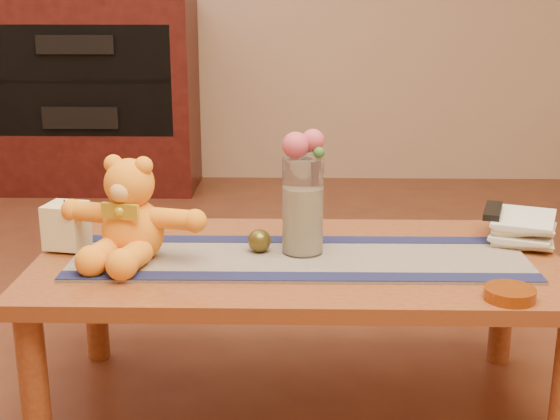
{
  "coord_description": "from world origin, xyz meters",
  "views": [
    {
      "loc": [
        -0.01,
        -1.93,
        1.14
      ],
      "look_at": [
        -0.05,
        0.0,
        0.58
      ],
      "focal_mm": 48.94,
      "sensor_mm": 36.0,
      "label": 1
    }
  ],
  "objects_px": {
    "glass_vase": "(303,206)",
    "bronze_ball": "(259,241)",
    "teddy_bear": "(132,210)",
    "amber_dish": "(510,294)",
    "pillar_candle": "(66,225)",
    "tv_remote": "(493,211)",
    "book_bottom": "(491,235)"
  },
  "relations": [
    {
      "from": "book_bottom",
      "to": "amber_dish",
      "type": "height_order",
      "value": "amber_dish"
    },
    {
      "from": "pillar_candle",
      "to": "teddy_bear",
      "type": "bearing_deg",
      "value": -21.62
    },
    {
      "from": "book_bottom",
      "to": "amber_dish",
      "type": "distance_m",
      "value": 0.46
    },
    {
      "from": "pillar_candle",
      "to": "bronze_ball",
      "type": "bearing_deg",
      "value": -3.75
    },
    {
      "from": "glass_vase",
      "to": "amber_dish",
      "type": "height_order",
      "value": "glass_vase"
    },
    {
      "from": "teddy_bear",
      "to": "book_bottom",
      "type": "distance_m",
      "value": 1.02
    },
    {
      "from": "glass_vase",
      "to": "pillar_candle",
      "type": "bearing_deg",
      "value": 176.96
    },
    {
      "from": "glass_vase",
      "to": "teddy_bear",
      "type": "bearing_deg",
      "value": -174.21
    },
    {
      "from": "pillar_candle",
      "to": "glass_vase",
      "type": "bearing_deg",
      "value": -3.04
    },
    {
      "from": "bronze_ball",
      "to": "amber_dish",
      "type": "xyz_separation_m",
      "value": [
        0.59,
        -0.3,
        -0.03
      ]
    },
    {
      "from": "teddy_bear",
      "to": "glass_vase",
      "type": "height_order",
      "value": "glass_vase"
    },
    {
      "from": "book_bottom",
      "to": "bronze_ball",
      "type": "bearing_deg",
      "value": -152.1
    },
    {
      "from": "pillar_candle",
      "to": "tv_remote",
      "type": "distance_m",
      "value": 1.2
    },
    {
      "from": "glass_vase",
      "to": "bronze_ball",
      "type": "xyz_separation_m",
      "value": [
        -0.12,
        -0.0,
        -0.1
      ]
    },
    {
      "from": "bronze_ball",
      "to": "book_bottom",
      "type": "bearing_deg",
      "value": 13.24
    },
    {
      "from": "pillar_candle",
      "to": "book_bottom",
      "type": "relative_size",
      "value": 0.54
    },
    {
      "from": "teddy_bear",
      "to": "tv_remote",
      "type": "relative_size",
      "value": 2.38
    },
    {
      "from": "glass_vase",
      "to": "bronze_ball",
      "type": "distance_m",
      "value": 0.15
    },
    {
      "from": "glass_vase",
      "to": "bronze_ball",
      "type": "bearing_deg",
      "value": -179.78
    },
    {
      "from": "book_bottom",
      "to": "tv_remote",
      "type": "bearing_deg",
      "value": -93.0
    },
    {
      "from": "bronze_ball",
      "to": "tv_remote",
      "type": "bearing_deg",
      "value": 12.51
    },
    {
      "from": "amber_dish",
      "to": "teddy_bear",
      "type": "bearing_deg",
      "value": 164.6
    },
    {
      "from": "book_bottom",
      "to": "teddy_bear",
      "type": "bearing_deg",
      "value": -153.92
    },
    {
      "from": "book_bottom",
      "to": "glass_vase",
      "type": "bearing_deg",
      "value": -149.46
    },
    {
      "from": "pillar_candle",
      "to": "glass_vase",
      "type": "relative_size",
      "value": 0.47
    },
    {
      "from": "bronze_ball",
      "to": "pillar_candle",
      "type": "bearing_deg",
      "value": 176.25
    },
    {
      "from": "glass_vase",
      "to": "bronze_ball",
      "type": "height_order",
      "value": "glass_vase"
    },
    {
      "from": "glass_vase",
      "to": "book_bottom",
      "type": "distance_m",
      "value": 0.58
    },
    {
      "from": "glass_vase",
      "to": "amber_dish",
      "type": "relative_size",
      "value": 2.19
    },
    {
      "from": "glass_vase",
      "to": "book_bottom",
      "type": "relative_size",
      "value": 1.17
    },
    {
      "from": "teddy_bear",
      "to": "amber_dish",
      "type": "distance_m",
      "value": 0.97
    },
    {
      "from": "pillar_candle",
      "to": "amber_dish",
      "type": "height_order",
      "value": "pillar_candle"
    }
  ]
}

